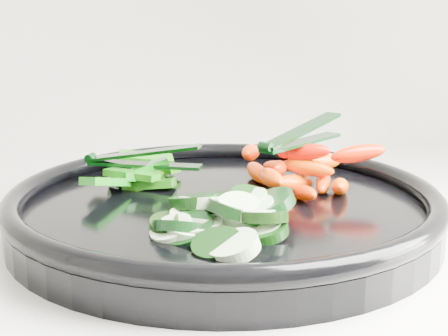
{
  "coord_description": "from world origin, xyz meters",
  "views": [
    {
      "loc": [
        -0.43,
        1.16,
        1.11
      ],
      "look_at": [
        -0.38,
        1.68,
        0.99
      ],
      "focal_mm": 50.0,
      "sensor_mm": 36.0,
      "label": 1
    }
  ],
  "objects": [
    {
      "name": "veggie_tray",
      "position": [
        -0.38,
        1.68,
        0.95
      ],
      "size": [
        0.49,
        0.49,
        0.04
      ],
      "color": "black",
      "rests_on": "counter"
    },
    {
      "name": "cucumber_pile",
      "position": [
        -0.39,
        1.6,
        0.96
      ],
      "size": [
        0.13,
        0.14,
        0.04
      ],
      "color": "black",
      "rests_on": "veggie_tray"
    },
    {
      "name": "carrot_pile",
      "position": [
        -0.31,
        1.71,
        0.98
      ],
      "size": [
        0.14,
        0.14,
        0.05
      ],
      "color": "#FF4900",
      "rests_on": "veggie_tray"
    },
    {
      "name": "pepper_pile",
      "position": [
        -0.46,
        1.74,
        0.96
      ],
      "size": [
        0.09,
        0.13,
        0.04
      ],
      "color": "#226F0A",
      "rests_on": "veggie_tray"
    },
    {
      "name": "tong_carrot",
      "position": [
        -0.31,
        1.71,
        1.0
      ],
      "size": [
        0.09,
        0.09,
        0.02
      ],
      "color": "black",
      "rests_on": "carrot_pile"
    },
    {
      "name": "tong_pepper",
      "position": [
        -0.46,
        1.74,
        0.98
      ],
      "size": [
        0.11,
        0.05,
        0.02
      ],
      "color": "black",
      "rests_on": "pepper_pile"
    }
  ]
}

